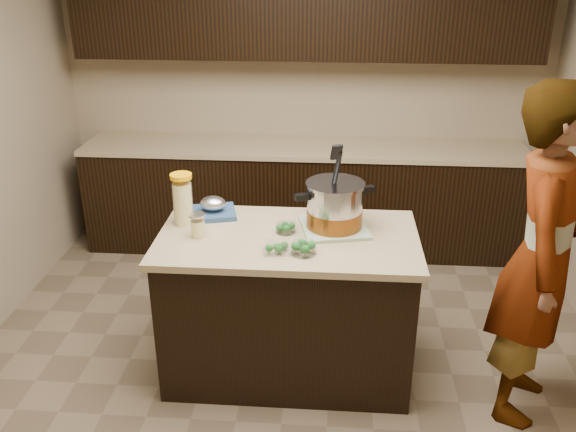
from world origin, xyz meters
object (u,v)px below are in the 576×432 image
at_px(lemonade_pitcher, 183,201).
at_px(stock_pot, 335,208).
at_px(person, 542,259).
at_px(island, 288,304).

bearing_deg(lemonade_pitcher, stock_pot, -0.55).
bearing_deg(person, lemonade_pitcher, 102.20).
height_order(stock_pot, person, person).
height_order(island, stock_pot, stock_pot).
distance_m(stock_pot, person, 1.12).
height_order(island, person, person).
bearing_deg(stock_pot, island, -178.98).
xyz_separation_m(stock_pot, lemonade_pitcher, (-0.87, 0.01, 0.01)).
bearing_deg(island, lemonade_pitcher, 169.33).
bearing_deg(stock_pot, person, -38.36).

